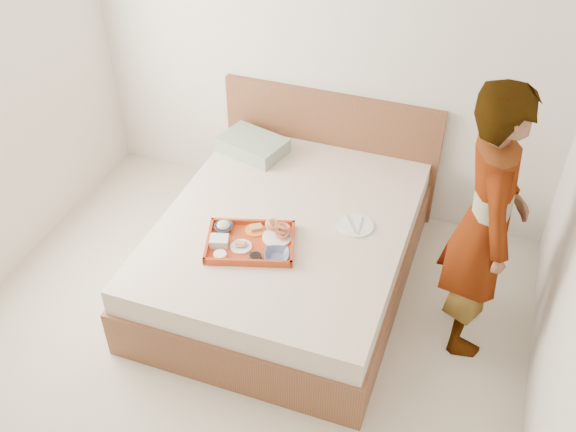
{
  "coord_description": "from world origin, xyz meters",
  "views": [
    {
      "loc": [
        1.23,
        -2.08,
        3.23
      ],
      "look_at": [
        0.15,
        0.9,
        0.65
      ],
      "focal_mm": 40.93,
      "sensor_mm": 36.0,
      "label": 1
    }
  ],
  "objects_px": {
    "tray": "(250,242)",
    "dinner_plate": "(356,226)",
    "person": "(486,224)",
    "bed": "(286,250)"
  },
  "relations": [
    {
      "from": "dinner_plate",
      "to": "person",
      "type": "relative_size",
      "value": 0.13
    },
    {
      "from": "dinner_plate",
      "to": "person",
      "type": "bearing_deg",
      "value": -10.75
    },
    {
      "from": "tray",
      "to": "dinner_plate",
      "type": "distance_m",
      "value": 0.69
    },
    {
      "from": "bed",
      "to": "person",
      "type": "relative_size",
      "value": 1.13
    },
    {
      "from": "tray",
      "to": "dinner_plate",
      "type": "relative_size",
      "value": 2.33
    },
    {
      "from": "bed",
      "to": "person",
      "type": "bearing_deg",
      "value": -2.79
    },
    {
      "from": "dinner_plate",
      "to": "person",
      "type": "distance_m",
      "value": 0.86
    },
    {
      "from": "dinner_plate",
      "to": "tray",
      "type": "bearing_deg",
      "value": -145.02
    },
    {
      "from": "tray",
      "to": "dinner_plate",
      "type": "xyz_separation_m",
      "value": [
        0.57,
        0.4,
        -0.02
      ]
    },
    {
      "from": "tray",
      "to": "bed",
      "type": "bearing_deg",
      "value": 51.5
    }
  ]
}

